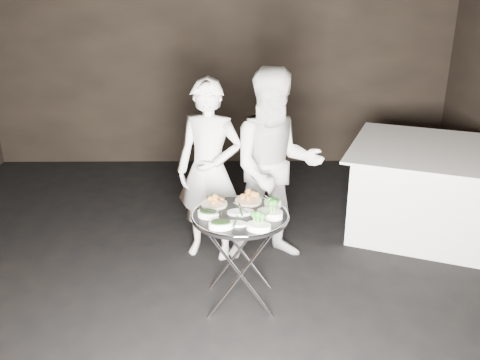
{
  "coord_description": "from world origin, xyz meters",
  "views": [
    {
      "loc": [
        0.19,
        -3.17,
        2.27
      ],
      "look_at": [
        0.23,
        0.28,
        0.95
      ],
      "focal_mm": 38.0,
      "sensor_mm": 36.0,
      "label": 1
    }
  ],
  "objects_px": {
    "waiter_left": "(209,171)",
    "serving_tray": "(240,216)",
    "waiter_right": "(276,167)",
    "dining_table": "(427,189)",
    "tray_stand": "(240,256)"
  },
  "relations": [
    {
      "from": "waiter_left",
      "to": "waiter_right",
      "type": "height_order",
      "value": "waiter_right"
    },
    {
      "from": "waiter_right",
      "to": "dining_table",
      "type": "xyz_separation_m",
      "value": [
        1.53,
        0.54,
        -0.42
      ]
    },
    {
      "from": "serving_tray",
      "to": "waiter_left",
      "type": "bearing_deg",
      "value": 108.18
    },
    {
      "from": "waiter_right",
      "to": "serving_tray",
      "type": "bearing_deg",
      "value": -119.88
    },
    {
      "from": "serving_tray",
      "to": "waiter_right",
      "type": "distance_m",
      "value": 0.8
    },
    {
      "from": "tray_stand",
      "to": "waiter_right",
      "type": "distance_m",
      "value": 0.9
    },
    {
      "from": "waiter_left",
      "to": "waiter_right",
      "type": "bearing_deg",
      "value": 10.76
    },
    {
      "from": "serving_tray",
      "to": "tray_stand",
      "type": "bearing_deg",
      "value": 135.0
    },
    {
      "from": "serving_tray",
      "to": "dining_table",
      "type": "distance_m",
      "value": 2.25
    },
    {
      "from": "dining_table",
      "to": "waiter_left",
      "type": "bearing_deg",
      "value": -166.96
    },
    {
      "from": "waiter_left",
      "to": "dining_table",
      "type": "distance_m",
      "value": 2.18
    },
    {
      "from": "tray_stand",
      "to": "serving_tray",
      "type": "height_order",
      "value": "serving_tray"
    },
    {
      "from": "tray_stand",
      "to": "waiter_left",
      "type": "distance_m",
      "value": 0.91
    },
    {
      "from": "dining_table",
      "to": "serving_tray",
      "type": "bearing_deg",
      "value": -145.49
    },
    {
      "from": "waiter_left",
      "to": "serving_tray",
      "type": "bearing_deg",
      "value": -56.01
    }
  ]
}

